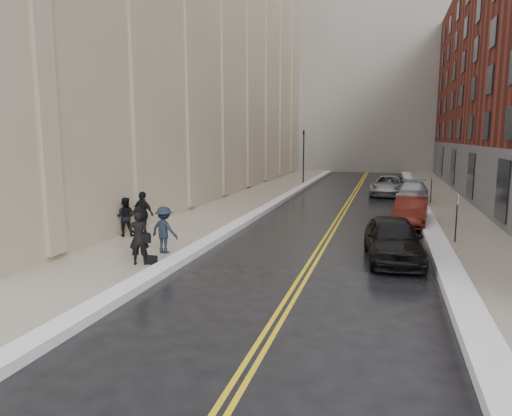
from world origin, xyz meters
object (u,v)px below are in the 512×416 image
Objects in this scene: car_black at (393,239)px; pedestrian_b at (164,230)px; car_silver_near at (413,192)px; pedestrian_c at (143,214)px; pedestrian_main at (139,238)px; car_maroon at (411,212)px; pedestrian_a at (125,217)px; car_silver_far at (389,186)px.

car_black is 2.66× the size of pedestrian_b.
car_silver_near is 2.50× the size of pedestrian_c.
pedestrian_b is at bearing -112.99° from pedestrian_main.
pedestrian_c is at bearing -144.92° from car_maroon.
pedestrian_c is (0.76, 0.24, 0.13)m from pedestrian_a.
car_silver_near is at bearing -60.58° from car_silver_far.
pedestrian_a is 0.97× the size of pedestrian_b.
car_black is 8.64m from pedestrian_b.
pedestrian_a is at bearing -114.32° from car_silver_far.
pedestrian_b is at bearing 148.39° from pedestrian_c.
car_silver_near is 22.13m from pedestrian_main.
pedestrian_a reaches higher than car_silver_far.
car_black is at bearing -168.07° from pedestrian_c.
car_silver_far is at bearing 118.16° from car_silver_near.
pedestrian_b is at bearing -104.89° from car_silver_far.
pedestrian_main is 1.06× the size of pedestrian_b.
car_maroon is 2.35× the size of pedestrian_main.
pedestrian_main is 1.71m from pedestrian_b.
car_silver_far is at bearing -136.97° from pedestrian_a.
pedestrian_c is at bearing -112.92° from car_silver_far.
pedestrian_main is 1.09× the size of pedestrian_a.
pedestrian_c reaches higher than pedestrian_main.
car_black is 11.54m from pedestrian_a.
pedestrian_a reaches higher than car_black.
car_maroon is 2.55× the size of pedestrian_a.
car_black is 0.95× the size of car_silver_near.
car_silver_far is 23.27m from pedestrian_b.
car_silver_near is 4.03m from car_silver_far.
car_black is at bearing 161.40° from pedestrian_a.
car_silver_near is at bearing -112.88° from pedestrian_c.
car_silver_near is 2.64× the size of pedestrian_main.
car_silver_far is (-0.13, 19.88, -0.05)m from car_black.
pedestrian_c reaches higher than car_maroon.
car_silver_far is 2.76× the size of pedestrian_c.
pedestrian_a reaches higher than car_maroon.
car_maroon is (0.95, 7.29, -0.08)m from car_black.
car_maroon reaches higher than car_silver_near.
car_maroon is at bearing -135.08° from pedestrian_c.
pedestrian_c reaches higher than pedestrian_a.
pedestrian_b is 3.42m from pedestrian_c.
car_silver_far reaches higher than car_silver_near.
car_black is 2.38× the size of pedestrian_c.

